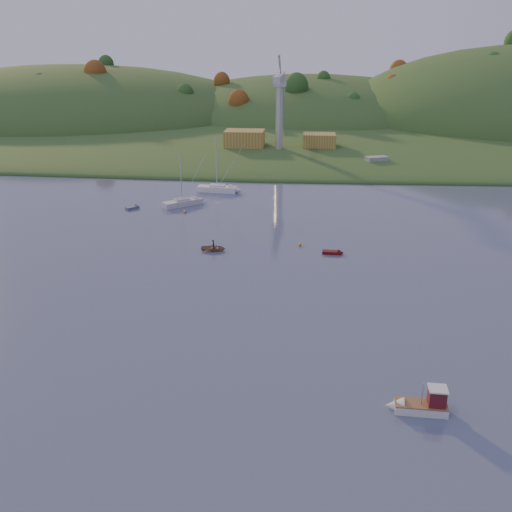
# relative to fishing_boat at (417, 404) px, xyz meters

# --- Properties ---
(ground) EXTENTS (500.00, 500.00, 0.00)m
(ground) POSITION_rel_fishing_boat_xyz_m (-20.16, -5.02, -0.75)
(ground) COLOR #3B4460
(ground) RESTS_ON ground
(far_shore) EXTENTS (620.00, 220.00, 1.50)m
(far_shore) POSITION_rel_fishing_boat_xyz_m (-20.16, 224.98, -0.75)
(far_shore) COLOR #344E1F
(far_shore) RESTS_ON ground
(shore_slope) EXTENTS (640.00, 150.00, 7.00)m
(shore_slope) POSITION_rel_fishing_boat_xyz_m (-20.16, 159.98, -0.75)
(shore_slope) COLOR #344E1F
(shore_slope) RESTS_ON ground
(hill_left) EXTENTS (170.00, 140.00, 44.00)m
(hill_left) POSITION_rel_fishing_boat_xyz_m (-110.16, 194.98, -0.75)
(hill_left) COLOR #344E1F
(hill_left) RESTS_ON ground
(hill_center) EXTENTS (140.00, 120.00, 36.00)m
(hill_center) POSITION_rel_fishing_boat_xyz_m (-10.16, 204.98, -0.75)
(hill_center) COLOR #344E1F
(hill_center) RESTS_ON ground
(hillside_trees) EXTENTS (280.00, 50.00, 32.00)m
(hillside_trees) POSITION_rel_fishing_boat_xyz_m (-20.16, 179.98, -0.75)
(hillside_trees) COLOR #264D1B
(hillside_trees) RESTS_ON ground
(wharf) EXTENTS (42.00, 16.00, 2.40)m
(wharf) POSITION_rel_fishing_boat_xyz_m (-15.16, 116.98, 0.45)
(wharf) COLOR slate
(wharf) RESTS_ON ground
(shed_west) EXTENTS (11.00, 8.00, 4.80)m
(shed_west) POSITION_rel_fishing_boat_xyz_m (-28.16, 117.98, 4.05)
(shed_west) COLOR olive
(shed_west) RESTS_ON wharf
(shed_east) EXTENTS (9.00, 7.00, 4.00)m
(shed_east) POSITION_rel_fishing_boat_xyz_m (-7.16, 118.98, 3.65)
(shed_east) COLOR olive
(shed_east) RESTS_ON wharf
(dock_crane) EXTENTS (3.20, 28.00, 20.30)m
(dock_crane) POSITION_rel_fishing_boat_xyz_m (-18.16, 113.38, 16.43)
(dock_crane) COLOR #B7B7BC
(dock_crane) RESTS_ON wharf
(fishing_boat) EXTENTS (5.36, 1.88, 3.38)m
(fishing_boat) POSITION_rel_fishing_boat_xyz_m (0.00, 0.00, 0.00)
(fishing_boat) COLOR silver
(fishing_boat) RESTS_ON ground
(sailboat_near) EXTENTS (7.48, 6.85, 10.85)m
(sailboat_near) POSITION_rel_fishing_boat_xyz_m (-34.70, 64.34, -0.03)
(sailboat_near) COLOR silver
(sailboat_near) RESTS_ON ground
(sailboat_far) EXTENTS (8.68, 3.39, 11.74)m
(sailboat_far) POSITION_rel_fishing_boat_xyz_m (-29.54, 76.09, 0.01)
(sailboat_far) COLOR silver
(sailboat_far) RESTS_ON ground
(canoe) EXTENTS (3.90, 2.86, 0.79)m
(canoe) POSITION_rel_fishing_boat_xyz_m (-24.34, 39.22, -0.35)
(canoe) COLOR #9D7756
(canoe) RESTS_ON ground
(paddler) EXTENTS (0.38, 0.56, 1.50)m
(paddler) POSITION_rel_fishing_boat_xyz_m (-24.34, 39.22, 0.00)
(paddler) COLOR black
(paddler) RESTS_ON ground
(red_tender) EXTENTS (3.31, 1.23, 1.11)m
(red_tender) POSITION_rel_fishing_boat_xyz_m (-5.48, 39.35, -0.51)
(red_tender) COLOR #4F0B0D
(red_tender) RESTS_ON ground
(grey_dinghy) EXTENTS (2.78, 2.90, 1.09)m
(grey_dinghy) POSITION_rel_fishing_boat_xyz_m (-43.51, 61.59, -0.52)
(grey_dinghy) COLOR slate
(grey_dinghy) RESTS_ON ground
(work_vessel) EXTENTS (13.39, 8.92, 3.24)m
(work_vessel) POSITION_rel_fishing_boat_xyz_m (7.20, 102.98, 0.41)
(work_vessel) COLOR slate
(work_vessel) RESTS_ON ground
(buoy_1) EXTENTS (0.50, 0.50, 0.50)m
(buoy_1) POSITION_rel_fishing_boat_xyz_m (-10.98, 42.53, -0.50)
(buoy_1) COLOR orange
(buoy_1) RESTS_ON ground
(buoy_2) EXTENTS (0.50, 0.50, 0.50)m
(buoy_2) POSITION_rel_fishing_boat_xyz_m (-33.09, 59.34, -0.50)
(buoy_2) COLOR orange
(buoy_2) RESTS_ON ground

